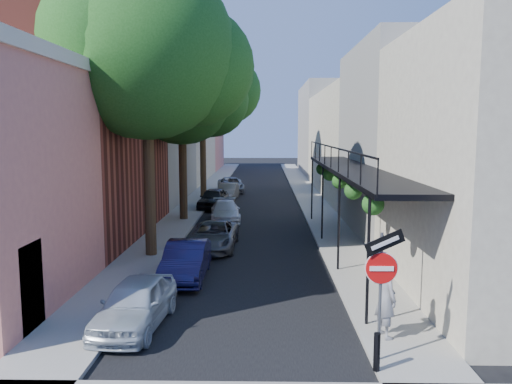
{
  "coord_description": "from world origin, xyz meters",
  "views": [
    {
      "loc": [
        0.7,
        -9.24,
        5.04
      ],
      "look_at": [
        0.38,
        8.58,
        2.8
      ],
      "focal_mm": 35.0,
      "sensor_mm": 36.0,
      "label": 1
    }
  ],
  "objects_px": {
    "sign_post": "(382,273)",
    "parked_car_c": "(214,236)",
    "oak_mid": "(189,92)",
    "parked_car_f": "(228,192)",
    "oak_far": "(209,84)",
    "bollard": "(377,352)",
    "parked_car_g": "(231,185)",
    "oak_near": "(159,55)",
    "parked_car_a": "(135,304)",
    "parked_car_d": "(225,211)",
    "parked_car_e": "(213,198)",
    "parked_car_b": "(186,261)",
    "pedestrian": "(386,297)"
  },
  "relations": [
    {
      "from": "sign_post",
      "to": "parked_car_c",
      "type": "xyz_separation_m",
      "value": [
        -4.62,
        10.45,
        -1.47
      ]
    },
    {
      "from": "oak_mid",
      "to": "parked_car_f",
      "type": "relative_size",
      "value": 2.84
    },
    {
      "from": "parked_car_c",
      "to": "parked_car_f",
      "type": "distance_m",
      "value": 14.93
    },
    {
      "from": "oak_far",
      "to": "parked_car_c",
      "type": "distance_m",
      "value": 17.71
    },
    {
      "from": "bollard",
      "to": "parked_car_c",
      "type": "height_order",
      "value": "parked_car_c"
    },
    {
      "from": "parked_car_g",
      "to": "oak_near",
      "type": "bearing_deg",
      "value": -101.21
    },
    {
      "from": "parked_car_f",
      "to": "parked_car_g",
      "type": "bearing_deg",
      "value": 94.3
    },
    {
      "from": "parked_car_a",
      "to": "parked_car_d",
      "type": "height_order",
      "value": "parked_car_a"
    },
    {
      "from": "oak_mid",
      "to": "parked_car_e",
      "type": "height_order",
      "value": "oak_mid"
    },
    {
      "from": "parked_car_e",
      "to": "oak_far",
      "type": "bearing_deg",
      "value": 105.75
    },
    {
      "from": "sign_post",
      "to": "parked_car_g",
      "type": "xyz_separation_m",
      "value": [
        -5.21,
        29.76,
        -1.44
      ]
    },
    {
      "from": "parked_car_a",
      "to": "parked_car_b",
      "type": "distance_m",
      "value": 4.23
    },
    {
      "from": "sign_post",
      "to": "parked_car_b",
      "type": "distance_m",
      "value": 8.15
    },
    {
      "from": "parked_car_a",
      "to": "sign_post",
      "type": "bearing_deg",
      "value": -14.62
    },
    {
      "from": "sign_post",
      "to": "parked_car_f",
      "type": "height_order",
      "value": "sign_post"
    },
    {
      "from": "oak_far",
      "to": "parked_car_g",
      "type": "bearing_deg",
      "value": 69.42
    },
    {
      "from": "parked_car_e",
      "to": "parked_car_f",
      "type": "xyz_separation_m",
      "value": [
        0.65,
        3.99,
        -0.06
      ]
    },
    {
      "from": "oak_mid",
      "to": "parked_car_a",
      "type": "xyz_separation_m",
      "value": [
        0.82,
        -15.26,
        -6.43
      ]
    },
    {
      "from": "oak_near",
      "to": "parked_car_b",
      "type": "xyz_separation_m",
      "value": [
        1.41,
        -3.11,
        -7.25
      ]
    },
    {
      "from": "sign_post",
      "to": "oak_far",
      "type": "xyz_separation_m",
      "value": [
        -6.51,
        26.3,
        6.22
      ]
    },
    {
      "from": "bollard",
      "to": "parked_car_e",
      "type": "xyz_separation_m",
      "value": [
        -5.6,
        21.85,
        0.13
      ]
    },
    {
      "from": "parked_car_c",
      "to": "parked_car_d",
      "type": "xyz_separation_m",
      "value": [
        -0.01,
        6.46,
        -0.01
      ]
    },
    {
      "from": "parked_car_d",
      "to": "parked_car_e",
      "type": "distance_m",
      "value": 4.61
    },
    {
      "from": "bollard",
      "to": "parked_car_f",
      "type": "distance_m",
      "value": 26.31
    },
    {
      "from": "oak_near",
      "to": "bollard",
      "type": "bearing_deg",
      "value": -56.88
    },
    {
      "from": "sign_post",
      "to": "parked_car_g",
      "type": "height_order",
      "value": "sign_post"
    },
    {
      "from": "oak_near",
      "to": "parked_car_e",
      "type": "xyz_separation_m",
      "value": [
        0.77,
        12.09,
        -7.23
      ]
    },
    {
      "from": "parked_car_a",
      "to": "parked_car_g",
      "type": "xyz_separation_m",
      "value": [
        0.54,
        27.76,
        -0.03
      ]
    },
    {
      "from": "parked_car_c",
      "to": "bollard",
      "type": "bearing_deg",
      "value": -66.14
    },
    {
      "from": "parked_car_e",
      "to": "pedestrian",
      "type": "relative_size",
      "value": 1.96
    },
    {
      "from": "sign_post",
      "to": "parked_car_e",
      "type": "relative_size",
      "value": 0.79
    },
    {
      "from": "pedestrian",
      "to": "parked_car_d",
      "type": "bearing_deg",
      "value": 1.15
    },
    {
      "from": "sign_post",
      "to": "parked_car_f",
      "type": "relative_size",
      "value": 0.83
    },
    {
      "from": "bollard",
      "to": "oak_near",
      "type": "relative_size",
      "value": 0.07
    },
    {
      "from": "bollard",
      "to": "oak_far",
      "type": "relative_size",
      "value": 0.07
    },
    {
      "from": "oak_near",
      "to": "parked_car_d",
      "type": "relative_size",
      "value": 2.95
    },
    {
      "from": "parked_car_b",
      "to": "parked_car_g",
      "type": "relative_size",
      "value": 0.89
    },
    {
      "from": "sign_post",
      "to": "oak_far",
      "type": "relative_size",
      "value": 0.25
    },
    {
      "from": "oak_mid",
      "to": "parked_car_b",
      "type": "bearing_deg",
      "value": -82.49
    },
    {
      "from": "parked_car_a",
      "to": "parked_car_g",
      "type": "distance_m",
      "value": 27.76
    },
    {
      "from": "parked_car_e",
      "to": "parked_car_g",
      "type": "distance_m",
      "value": 8.4
    },
    {
      "from": "bollard",
      "to": "pedestrian",
      "type": "bearing_deg",
      "value": 71.37
    },
    {
      "from": "oak_near",
      "to": "parked_car_d",
      "type": "distance_m",
      "value": 10.73
    },
    {
      "from": "parked_car_a",
      "to": "parked_car_g",
      "type": "bearing_deg",
      "value": 93.39
    },
    {
      "from": "oak_far",
      "to": "parked_car_c",
      "type": "xyz_separation_m",
      "value": [
        1.89,
        -15.85,
        -7.69
      ]
    },
    {
      "from": "parked_car_a",
      "to": "parked_car_d",
      "type": "bearing_deg",
      "value": 90.19
    },
    {
      "from": "parked_car_d",
      "to": "pedestrian",
      "type": "distance_m",
      "value": 16.47
    },
    {
      "from": "oak_far",
      "to": "pedestrian",
      "type": "height_order",
      "value": "oak_far"
    },
    {
      "from": "parked_car_b",
      "to": "oak_near",
      "type": "bearing_deg",
      "value": 113.95
    },
    {
      "from": "parked_car_b",
      "to": "bollard",
      "type": "bearing_deg",
      "value": -53.72
    }
  ]
}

